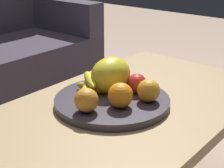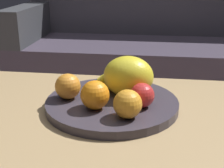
% 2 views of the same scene
% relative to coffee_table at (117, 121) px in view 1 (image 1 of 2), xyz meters
% --- Properties ---
extents(coffee_table, '(1.23, 0.65, 0.46)m').
position_rel_coffee_table_xyz_m(coffee_table, '(0.00, 0.00, 0.00)').
color(coffee_table, tan).
rests_on(coffee_table, ground_plane).
extents(fruit_bowl, '(0.39, 0.39, 0.03)m').
position_rel_coffee_table_xyz_m(fruit_bowl, '(0.02, 0.04, 0.06)').
color(fruit_bowl, '#3A343E').
rests_on(fruit_bowl, coffee_table).
extents(melon_large_front, '(0.16, 0.13, 0.12)m').
position_rel_coffee_table_xyz_m(melon_large_front, '(0.06, 0.08, 0.13)').
color(melon_large_front, yellow).
rests_on(melon_large_front, fruit_bowl).
extents(orange_front, '(0.08, 0.08, 0.08)m').
position_rel_coffee_table_xyz_m(orange_front, '(-0.02, -0.03, 0.11)').
color(orange_front, orange).
rests_on(orange_front, fruit_bowl).
extents(orange_left, '(0.08, 0.08, 0.08)m').
position_rel_coffee_table_xyz_m(orange_left, '(0.07, -0.07, 0.11)').
color(orange_left, orange).
rests_on(orange_left, fruit_bowl).
extents(orange_right, '(0.08, 0.08, 0.08)m').
position_rel_coffee_table_xyz_m(orange_right, '(-0.11, 0.03, 0.11)').
color(orange_right, orange).
rests_on(orange_right, fruit_bowl).
extents(apple_front, '(0.07, 0.07, 0.07)m').
position_rel_coffee_table_xyz_m(apple_front, '(0.11, -0.00, 0.11)').
color(apple_front, red).
rests_on(apple_front, fruit_bowl).
extents(banana_bunch, '(0.15, 0.17, 0.06)m').
position_rel_coffee_table_xyz_m(banana_bunch, '(0.01, 0.13, 0.10)').
color(banana_bunch, yellow).
rests_on(banana_bunch, fruit_bowl).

